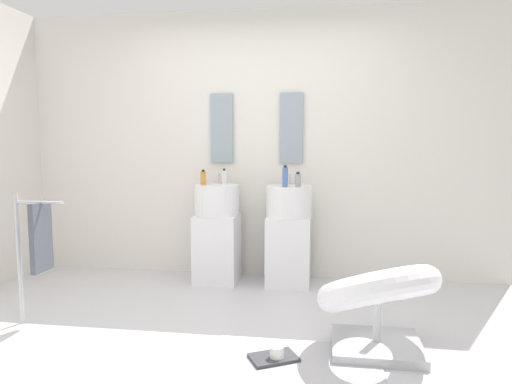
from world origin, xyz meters
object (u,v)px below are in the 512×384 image
object	(u,v)px
pedestal_sink_left	(217,232)
magazine_charcoal	(274,358)
soap_bottle_grey	(298,180)
soap_bottle_blue	(285,177)
coffee_mug	(277,354)
towel_rack	(37,240)
lounge_chair	(378,297)
pedestal_sink_right	(289,234)
soap_bottle_amber	(203,178)
soap_bottle_white	(224,177)

from	to	relation	value
pedestal_sink_left	magazine_charcoal	distance (m)	1.76
soap_bottle_grey	soap_bottle_blue	size ratio (longest dim) A/B	0.69
pedestal_sink_left	coffee_mug	size ratio (longest dim) A/B	11.68
soap_bottle_blue	pedestal_sink_left	bearing A→B (deg)	170.37
towel_rack	magazine_charcoal	distance (m)	1.87
pedestal_sink_left	lounge_chair	size ratio (longest dim) A/B	0.95
towel_rack	soap_bottle_blue	bearing A→B (deg)	33.64
pedestal_sink_right	soap_bottle_amber	bearing A→B (deg)	-177.59
pedestal_sink_left	coffee_mug	bearing A→B (deg)	-64.91
magazine_charcoal	towel_rack	bearing A→B (deg)	141.19
soap_bottle_white	soap_bottle_blue	xyz separation A→B (m)	(0.60, -0.22, 0.02)
soap_bottle_amber	soap_bottle_white	size ratio (longest dim) A/B	0.97
coffee_mug	towel_rack	bearing A→B (deg)	169.31
magazine_charcoal	soap_bottle_grey	size ratio (longest dim) A/B	2.12
lounge_chair	soap_bottle_grey	world-z (taller)	soap_bottle_grey
pedestal_sink_right	coffee_mug	distance (m)	1.62
towel_rack	soap_bottle_blue	xyz separation A→B (m)	(1.68, 1.12, 0.39)
pedestal_sink_left	pedestal_sink_right	distance (m)	0.68
towel_rack	soap_bottle_grey	world-z (taller)	soap_bottle_grey
pedestal_sink_right	soap_bottle_grey	world-z (taller)	soap_bottle_grey
soap_bottle_amber	coffee_mug	bearing A→B (deg)	-60.89
pedestal_sink_right	soap_bottle_amber	world-z (taller)	soap_bottle_amber
soap_bottle_white	towel_rack	bearing A→B (deg)	-128.91
pedestal_sink_right	towel_rack	size ratio (longest dim) A/B	1.08
towel_rack	soap_bottle_white	size ratio (longest dim) A/B	6.50
lounge_chair	coffee_mug	xyz separation A→B (m)	(-0.61, -0.25, -0.30)
coffee_mug	soap_bottle_amber	world-z (taller)	soap_bottle_amber
coffee_mug	soap_bottle_white	distance (m)	2.03
pedestal_sink_left	towel_rack	distance (m)	1.61
magazine_charcoal	soap_bottle_grey	xyz separation A→B (m)	(0.06, 1.46, 0.97)
pedestal_sink_right	pedestal_sink_left	bearing A→B (deg)	180.00
magazine_charcoal	soap_bottle_grey	distance (m)	1.76
towel_rack	soap_bottle_grey	distance (m)	2.16
soap_bottle_blue	lounge_chair	bearing A→B (deg)	-60.05
soap_bottle_blue	coffee_mug	bearing A→B (deg)	-86.95
soap_bottle_white	pedestal_sink_left	bearing A→B (deg)	-115.49
soap_bottle_grey	soap_bottle_white	bearing A→B (deg)	165.16
lounge_chair	soap_bottle_grey	size ratio (longest dim) A/B	8.20
soap_bottle_grey	soap_bottle_white	world-z (taller)	soap_bottle_white
lounge_chair	pedestal_sink_left	bearing A→B (deg)	135.78
pedestal_sink_right	soap_bottle_amber	size ratio (longest dim) A/B	7.25
soap_bottle_grey	soap_bottle_white	distance (m)	0.74
pedestal_sink_left	lounge_chair	bearing A→B (deg)	-44.22
soap_bottle_blue	soap_bottle_white	bearing A→B (deg)	160.34
coffee_mug	soap_bottle_white	world-z (taller)	soap_bottle_white
lounge_chair	towel_rack	distance (m)	2.39
towel_rack	soap_bottle_grey	xyz separation A→B (m)	(1.80, 1.15, 0.36)
pedestal_sink_right	magazine_charcoal	bearing A→B (deg)	-88.91
coffee_mug	soap_bottle_amber	xyz separation A→B (m)	(-0.85, 1.53, 0.94)
soap_bottle_white	pedestal_sink_right	bearing A→B (deg)	-9.42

